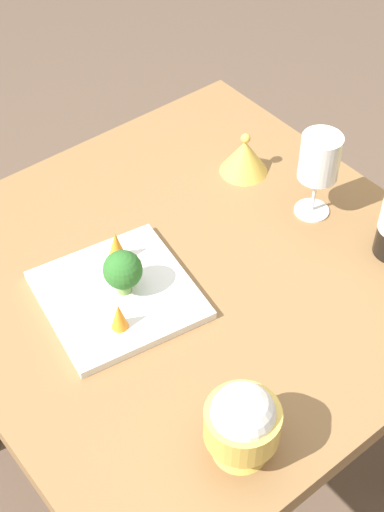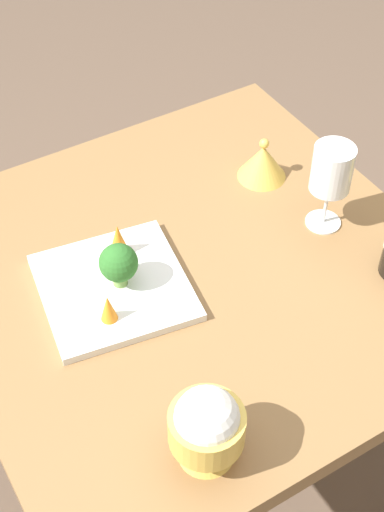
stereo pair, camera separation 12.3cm
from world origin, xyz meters
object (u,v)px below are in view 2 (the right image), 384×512
(broccoli_floret, at_px, (119,264))
(carrot_garnish_left, at_px, (108,308))
(serving_plate, at_px, (114,287))
(wine_glass, at_px, (332,171))
(rice_bowl, at_px, (207,427))
(rice_bowl_lid, at_px, (263,161))
(carrot_garnish_right, at_px, (118,239))

(broccoli_floret, bearing_deg, carrot_garnish_left, 139.53)
(carrot_garnish_left, bearing_deg, serving_plate, -31.61)
(wine_glass, bearing_deg, broccoli_floret, 83.35)
(rice_bowl, bearing_deg, serving_plate, -4.47)
(rice_bowl, distance_m, carrot_garnish_left, 0.29)
(wine_glass, xyz_separation_m, rice_bowl, (-0.30, 0.45, -0.05))
(wine_glass, bearing_deg, rice_bowl, 123.81)
(rice_bowl_lid, height_order, broccoli_floret, broccoli_floret)
(rice_bowl, relative_size, carrot_garnish_right, 2.18)
(rice_bowl, distance_m, serving_plate, 0.36)
(broccoli_floret, height_order, carrot_garnish_left, broccoli_floret)
(wine_glass, bearing_deg, rice_bowl_lid, 7.16)
(serving_plate, xyz_separation_m, carrot_garnish_left, (-0.07, 0.04, 0.04))
(rice_bowl, height_order, rice_bowl_lid, rice_bowl)
(serving_plate, distance_m, broccoli_floret, 0.06)
(wine_glass, relative_size, carrot_garnish_left, 3.30)
(wine_glass, distance_m, rice_bowl, 0.54)
(rice_bowl, bearing_deg, carrot_garnish_left, 2.45)
(rice_bowl, relative_size, broccoli_floret, 1.65)
(rice_bowl_lid, relative_size, carrot_garnish_right, 1.54)
(broccoli_floret, relative_size, carrot_garnish_right, 1.32)
(wine_glass, distance_m, broccoli_floret, 0.42)
(rice_bowl_lid, height_order, carrot_garnish_right, rice_bowl_lid)
(rice_bowl, bearing_deg, carrot_garnish_right, -9.85)
(broccoli_floret, relative_size, carrot_garnish_left, 1.58)
(carrot_garnish_right, bearing_deg, wine_glass, -107.22)
(broccoli_floret, bearing_deg, carrot_garnish_right, -25.56)
(rice_bowl_lid, relative_size, broccoli_floret, 1.17)
(carrot_garnish_left, bearing_deg, rice_bowl_lid, -66.82)
(broccoli_floret, distance_m, carrot_garnish_right, 0.08)
(serving_plate, bearing_deg, rice_bowl, 175.53)
(wine_glass, bearing_deg, carrot_garnish_right, 72.78)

